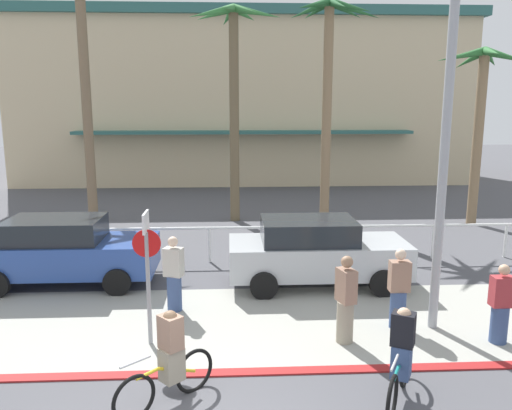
# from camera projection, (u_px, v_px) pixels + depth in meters

# --- Properties ---
(ground_plane) EXTENTS (80.00, 80.00, 0.00)m
(ground_plane) POSITION_uv_depth(u_px,v_px,m) (212.00, 248.00, 16.34)
(ground_plane) COLOR #4C4C51
(sidewalk_strip) EXTENTS (44.00, 4.00, 0.02)m
(sidewalk_strip) POSITION_uv_depth(u_px,v_px,m) (202.00, 324.00, 10.66)
(sidewalk_strip) COLOR #9E9E93
(sidewalk_strip) RESTS_ON ground
(curb_paint) EXTENTS (44.00, 0.24, 0.03)m
(curb_paint) POSITION_uv_depth(u_px,v_px,m) (196.00, 373.00, 8.70)
(curb_paint) COLOR maroon
(curb_paint) RESTS_ON ground
(building_backdrop) EXTENTS (25.86, 10.12, 9.49)m
(building_backdrop) POSITION_uv_depth(u_px,v_px,m) (242.00, 99.00, 31.51)
(building_backdrop) COLOR beige
(building_backdrop) RESTS_ON ground
(rail_fence) EXTENTS (26.21, 0.08, 1.04)m
(rail_fence) POSITION_uv_depth(u_px,v_px,m) (209.00, 234.00, 14.71)
(rail_fence) COLOR white
(rail_fence) RESTS_ON ground
(stop_sign_bike_lane) EXTENTS (0.52, 0.56, 2.56)m
(stop_sign_bike_lane) POSITION_uv_depth(u_px,v_px,m) (147.00, 259.00, 9.46)
(stop_sign_bike_lane) COLOR gray
(stop_sign_bike_lane) RESTS_ON ground
(streetlight_curb) EXTENTS (0.24, 2.54, 7.50)m
(streetlight_curb) POSITION_uv_depth(u_px,v_px,m) (452.00, 115.00, 9.46)
(streetlight_curb) COLOR #9EA0A5
(streetlight_curb) RESTS_ON ground
(palm_tree_1) EXTENTS (2.68, 3.22, 9.15)m
(palm_tree_1) POSITION_uv_depth(u_px,v_px,m) (83.00, 49.00, 18.54)
(palm_tree_1) COLOR #756047
(palm_tree_1) RESTS_ON ground
(palm_tree_2) EXTENTS (3.41, 3.54, 8.02)m
(palm_tree_2) POSITION_uv_depth(u_px,v_px,m) (233.00, 63.00, 19.01)
(palm_tree_2) COLOR brown
(palm_tree_2) RESTS_ON ground
(palm_tree_3) EXTENTS (3.36, 3.27, 8.25)m
(palm_tree_3) POSITION_uv_depth(u_px,v_px,m) (330.00, 53.00, 19.02)
(palm_tree_3) COLOR #846B4C
(palm_tree_3) RESTS_ON ground
(palm_tree_4) EXTENTS (2.96, 3.47, 6.48)m
(palm_tree_4) POSITION_uv_depth(u_px,v_px,m) (481.00, 91.00, 18.70)
(palm_tree_4) COLOR #846B4C
(palm_tree_4) RESTS_ON ground
(car_blue_1) EXTENTS (4.40, 2.02, 1.69)m
(car_blue_1) POSITION_uv_depth(u_px,v_px,m) (65.00, 250.00, 12.92)
(car_blue_1) COLOR #284793
(car_blue_1) RESTS_ON ground
(car_silver_2) EXTENTS (4.40, 2.02, 1.69)m
(car_silver_2) POSITION_uv_depth(u_px,v_px,m) (316.00, 251.00, 12.84)
(car_silver_2) COLOR #B2B7BC
(car_silver_2) RESTS_ON ground
(cyclist_yellow_0) EXTENTS (1.39, 1.26, 1.50)m
(cyclist_yellow_0) POSITION_uv_depth(u_px,v_px,m) (169.00, 360.00, 7.76)
(cyclist_yellow_0) COLOR black
(cyclist_yellow_0) RESTS_ON ground
(cyclist_teal_1) EXTENTS (0.91, 1.63, 1.50)m
(cyclist_teal_1) POSITION_uv_depth(u_px,v_px,m) (401.00, 357.00, 7.85)
(cyclist_teal_1) COLOR black
(cyclist_teal_1) RESTS_ON ground
(pedestrian_0) EXTENTS (0.40, 0.32, 1.56)m
(pedestrian_0) POSITION_uv_depth(u_px,v_px,m) (501.00, 308.00, 9.70)
(pedestrian_0) COLOR #384C7A
(pedestrian_0) RESTS_ON ground
(pedestrian_1) EXTENTS (0.41, 0.33, 1.67)m
(pedestrian_1) POSITION_uv_depth(u_px,v_px,m) (399.00, 292.00, 10.34)
(pedestrian_1) COLOR #384C7A
(pedestrian_1) RESTS_ON ground
(pedestrian_2) EXTENTS (0.40, 0.46, 1.72)m
(pedestrian_2) POSITION_uv_depth(u_px,v_px,m) (346.00, 303.00, 9.70)
(pedestrian_2) COLOR gray
(pedestrian_2) RESTS_ON ground
(pedestrian_3) EXTENTS (0.47, 0.41, 1.69)m
(pedestrian_3) POSITION_uv_depth(u_px,v_px,m) (174.00, 277.00, 11.21)
(pedestrian_3) COLOR #384C7A
(pedestrian_3) RESTS_ON ground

